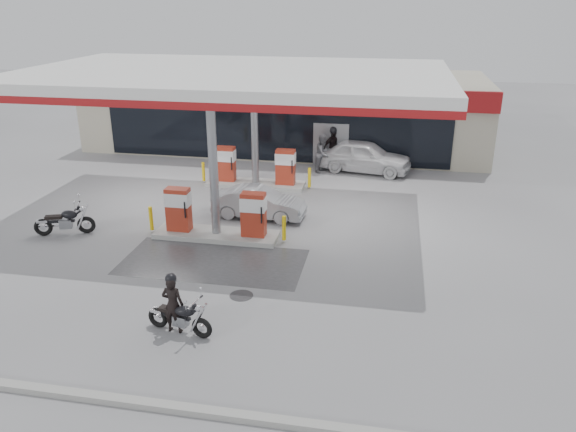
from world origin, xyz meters
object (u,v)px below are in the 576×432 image
biker_main (173,304)px  attendant (323,153)px  hatchback_silver (259,203)px  biker_walking (333,148)px  parked_car_left (191,139)px  pump_island_near (216,219)px  parked_motorcycle (65,222)px  pump_island_far (255,171)px  main_motorcycle (180,318)px  sedan_white (364,156)px

biker_main → attendant: size_ratio=0.84×
hatchback_silver → biker_walking: (2.06, 7.60, 0.37)m
biker_walking → parked_car_left: bearing=126.3°
biker_walking → pump_island_near: bearing=-146.7°
biker_main → biker_walking: bearing=-96.9°
pump_island_near → biker_main: pump_island_near is taller
parked_motorcycle → hatchback_silver: size_ratio=0.57×
pump_island_near → parked_motorcycle: (-5.50, -0.78, -0.22)m
pump_island_far → hatchback_silver: bearing=-74.3°
pump_island_near → biker_walking: biker_walking is taller
attendant → pump_island_near: bearing=-177.8°
attendant → biker_walking: bearing=-1.4°
main_motorcycle → biker_main: size_ratio=1.19×
biker_main → sedan_white: bearing=-103.1°
biker_main → biker_walking: (2.35, 15.92, 0.17)m
biker_walking → main_motorcycle: bearing=-136.7°
biker_main → main_motorcycle: bearing=171.0°
parked_motorcycle → sedan_white: (10.25, 9.98, 0.29)m
hatchback_silver → biker_walking: biker_walking is taller
attendant → hatchback_silver: (-1.67, -6.60, -0.34)m
parked_motorcycle → main_motorcycle: bearing=-59.5°
sedan_white → parked_car_left: bearing=84.9°
hatchback_silver → parked_car_left: bearing=35.7°
parked_car_left → biker_walking: biker_walking is taller
biker_main → attendant: (1.96, 14.92, 0.15)m
hatchback_silver → sedan_white: bearing=-25.0°
hatchback_silver → main_motorcycle: bearing=-177.9°
pump_island_near → main_motorcycle: bearing=-81.1°
pump_island_near → biker_walking: size_ratio=2.66×
parked_motorcycle → biker_walking: size_ratio=1.08×
pump_island_far → sedan_white: bearing=33.9°
pump_island_far → biker_walking: (3.12, 3.80, 0.26)m
attendant → hatchback_silver: bearing=-174.7°
main_motorcycle → sedan_white: bearing=87.6°
pump_island_far → attendant: size_ratio=2.73×
pump_island_far → biker_main: 12.14m
pump_island_near → parked_motorcycle: pump_island_near is taller
parked_car_left → sedan_white: bearing=-114.2°
sedan_white → attendant: attendant is taller
pump_island_far → hatchback_silver: (1.07, -3.80, -0.11)m
parked_motorcycle → parked_car_left: (0.21, 12.78, 0.06)m
main_motorcycle → biker_walking: size_ratio=0.98×
biker_main → hatchback_silver: bearing=-90.6°
main_motorcycle → attendant: size_ratio=1.01×
pump_island_far → biker_walking: bearing=50.6°
main_motorcycle → biker_walking: biker_walking is taller
biker_main → attendant: bearing=-96.1°
pump_island_near → attendant: 9.22m
parked_car_left → parked_motorcycle: bearing=170.4°
sedan_white → biker_walking: size_ratio=2.39×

